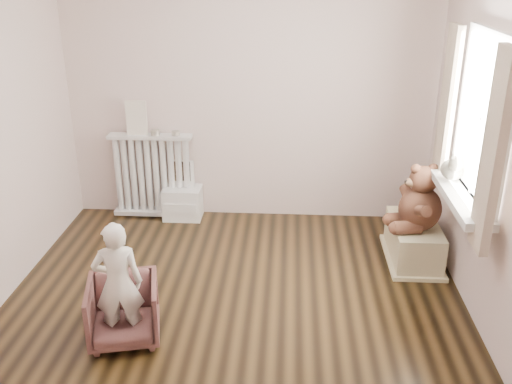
# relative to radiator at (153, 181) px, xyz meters

# --- Properties ---
(floor) EXTENTS (3.60, 3.60, 0.01)m
(floor) POSITION_rel_radiator_xyz_m (0.98, -1.68, -0.39)
(floor) COLOR black
(floor) RESTS_ON ground
(back_wall) EXTENTS (3.60, 0.02, 2.60)m
(back_wall) POSITION_rel_radiator_xyz_m (0.98, 0.12, 0.91)
(back_wall) COLOR beige
(back_wall) RESTS_ON ground
(front_wall) EXTENTS (3.60, 0.02, 2.60)m
(front_wall) POSITION_rel_radiator_xyz_m (0.98, -3.48, 0.91)
(front_wall) COLOR beige
(front_wall) RESTS_ON ground
(right_wall) EXTENTS (0.02, 3.60, 2.60)m
(right_wall) POSITION_rel_radiator_xyz_m (2.78, -1.68, 0.91)
(right_wall) COLOR beige
(right_wall) RESTS_ON ground
(window) EXTENTS (0.03, 0.90, 1.10)m
(window) POSITION_rel_radiator_xyz_m (2.74, -1.38, 1.06)
(window) COLOR white
(window) RESTS_ON right_wall
(window_sill) EXTENTS (0.22, 1.10, 0.06)m
(window_sill) POSITION_rel_radiator_xyz_m (2.65, -1.38, 0.48)
(window_sill) COLOR silver
(window_sill) RESTS_ON right_wall
(curtain_left) EXTENTS (0.06, 0.26, 1.30)m
(curtain_left) POSITION_rel_radiator_xyz_m (2.63, -1.95, 1.00)
(curtain_left) COLOR #BCA88F
(curtain_left) RESTS_ON right_wall
(curtain_right) EXTENTS (0.06, 0.26, 1.30)m
(curtain_right) POSITION_rel_radiator_xyz_m (2.63, -0.81, 1.00)
(curtain_right) COLOR #BCA88F
(curtain_right) RESTS_ON right_wall
(radiator) EXTENTS (0.83, 0.16, 0.88)m
(radiator) POSITION_rel_radiator_xyz_m (0.00, 0.00, 0.00)
(radiator) COLOR silver
(radiator) RESTS_ON floor
(paper_doll) EXTENTS (0.21, 0.02, 0.34)m
(paper_doll) POSITION_rel_radiator_xyz_m (-0.12, 0.00, 0.66)
(paper_doll) COLOR beige
(paper_doll) RESTS_ON radiator
(tin_a) EXTENTS (0.09, 0.09, 0.05)m
(tin_a) POSITION_rel_radiator_xyz_m (0.06, 0.00, 0.51)
(tin_a) COLOR #A59E8C
(tin_a) RESTS_ON radiator
(tin_b) EXTENTS (0.08, 0.08, 0.04)m
(tin_b) POSITION_rel_radiator_xyz_m (0.26, 0.00, 0.51)
(tin_b) COLOR #A59E8C
(tin_b) RESTS_ON radiator
(toy_vanity) EXTENTS (0.38, 0.27, 0.60)m
(toy_vanity) POSITION_rel_radiator_xyz_m (0.30, -0.03, -0.11)
(toy_vanity) COLOR silver
(toy_vanity) RESTS_ON floor
(armchair) EXTENTS (0.57, 0.58, 0.45)m
(armchair) POSITION_rel_radiator_xyz_m (0.26, -2.06, -0.17)
(armchair) COLOR brown
(armchair) RESTS_ON floor
(child) EXTENTS (0.37, 0.29, 0.91)m
(child) POSITION_rel_radiator_xyz_m (0.26, -2.11, 0.08)
(child) COLOR silver
(child) RESTS_ON armchair
(toy_bench) EXTENTS (0.39, 0.74, 0.35)m
(toy_bench) POSITION_rel_radiator_xyz_m (2.50, -0.78, -0.19)
(toy_bench) COLOR beige
(toy_bench) RESTS_ON floor
(teddy_bear) EXTENTS (0.52, 0.43, 0.57)m
(teddy_bear) POSITION_rel_radiator_xyz_m (2.50, -0.87, 0.28)
(teddy_bear) COLOR #3B2014
(teddy_bear) RESTS_ON toy_bench
(plush_cat) EXTENTS (0.23, 0.31, 0.23)m
(plush_cat) POSITION_rel_radiator_xyz_m (2.64, -1.13, 0.61)
(plush_cat) COLOR gray
(plush_cat) RESTS_ON window_sill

